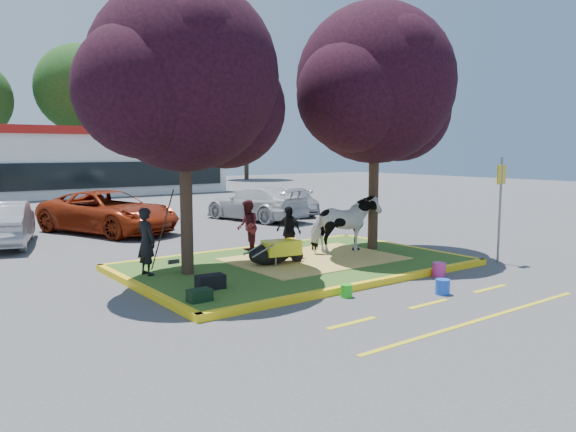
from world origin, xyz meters
TOP-DOWN VIEW (x-y plane):
  - ground at (0.00, 0.00)m, footprint 90.00×90.00m
  - median_island at (0.00, 0.00)m, footprint 8.00×5.00m
  - curb_near at (0.00, -2.58)m, footprint 8.30×0.16m
  - curb_far at (0.00, 2.58)m, footprint 8.30×0.16m
  - curb_left at (-4.08, 0.00)m, footprint 0.16×5.30m
  - curb_right at (4.08, 0.00)m, footprint 0.16×5.30m
  - straw_bedding at (0.60, 0.00)m, footprint 4.20×3.00m
  - tree_purple_left at (-2.78, 0.38)m, footprint 5.06×4.20m
  - tree_purple_right at (2.92, 0.18)m, footprint 5.30×4.40m
  - fire_lane_stripe_a at (-2.00, -4.20)m, footprint 1.10×0.12m
  - fire_lane_stripe_b at (0.00, -4.20)m, footprint 1.10×0.12m
  - fire_lane_stripe_c at (2.00, -4.20)m, footprint 1.10×0.12m
  - fire_lane_long at (0.00, -5.40)m, footprint 6.00×0.10m
  - retail_building at (2.00, 27.98)m, footprint 20.40×8.40m
  - treeline at (1.23, 37.61)m, footprint 46.58×7.80m
  - cow at (1.78, 0.15)m, footprint 2.01×1.21m
  - calf at (-0.71, 0.11)m, footprint 1.29×0.88m
  - handler at (-3.59, 0.83)m, footprint 0.45×0.61m
  - visitor_a at (-0.28, 1.81)m, footprint 0.79×0.87m
  - visitor_b at (0.25, 0.65)m, footprint 0.51×0.84m
  - wheelbarrow at (-0.50, -0.07)m, footprint 1.60×0.67m
  - gear_bag_dark at (-3.08, -1.18)m, footprint 0.60×0.37m
  - gear_bag_green at (-3.70, -1.89)m, footprint 0.44×0.28m
  - sign_post at (4.59, -2.70)m, footprint 0.39×0.06m
  - bucket_green at (-0.92, -2.87)m, footprint 0.24×0.24m
  - bucket_pink at (2.07, -2.80)m, footprint 0.34×0.34m
  - bucket_blue at (0.81, -3.89)m, footprint 0.38×0.38m
  - car_silver at (-5.28, 7.92)m, footprint 2.62×4.49m
  - car_red at (-1.74, 8.72)m, footprint 4.33×5.98m
  - car_white at (4.52, 8.71)m, footprint 2.95×5.19m
  - car_grey at (6.93, 9.31)m, footprint 2.27×3.81m

SIDE VIEW (x-z plane):
  - ground at x=0.00m, z-range 0.00..0.00m
  - fire_lane_stripe_a at x=-2.00m, z-range 0.00..0.01m
  - fire_lane_stripe_b at x=0.00m, z-range 0.00..0.01m
  - fire_lane_stripe_c at x=2.00m, z-range 0.00..0.01m
  - fire_lane_long at x=0.00m, z-range 0.00..0.01m
  - median_island at x=0.00m, z-range 0.00..0.15m
  - curb_near at x=0.00m, z-range 0.00..0.15m
  - curb_far at x=0.00m, z-range 0.00..0.15m
  - curb_left at x=-4.08m, z-range 0.00..0.15m
  - curb_right at x=4.08m, z-range 0.00..0.15m
  - bucket_green at x=-0.92m, z-range 0.00..0.26m
  - straw_bedding at x=0.60m, z-range 0.15..0.16m
  - bucket_blue at x=0.81m, z-range 0.00..0.31m
  - bucket_pink at x=2.07m, z-range 0.00..0.33m
  - gear_bag_green at x=-3.70m, z-range 0.15..0.38m
  - gear_bag_dark at x=-3.08m, z-range 0.15..0.44m
  - calf at x=-0.71m, z-range 0.15..0.67m
  - wheelbarrow at x=-0.50m, z-range 0.26..0.87m
  - car_grey at x=6.93m, z-range 0.00..1.19m
  - car_silver at x=-5.28m, z-range 0.00..1.40m
  - car_white at x=4.52m, z-range 0.00..1.42m
  - car_red at x=-1.74m, z-range 0.00..1.51m
  - visitor_b at x=0.25m, z-range 0.15..1.49m
  - visitor_a at x=-0.28m, z-range 0.15..1.60m
  - handler at x=-3.59m, z-range 0.15..1.67m
  - cow at x=1.78m, z-range 0.15..1.73m
  - sign_post at x=4.59m, z-range 0.34..3.11m
  - retail_building at x=2.00m, z-range 0.05..4.45m
  - tree_purple_left at x=-2.78m, z-range 1.10..7.61m
  - tree_purple_right at x=2.92m, z-range 1.15..7.97m
  - treeline at x=1.23m, z-range 0.42..15.05m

